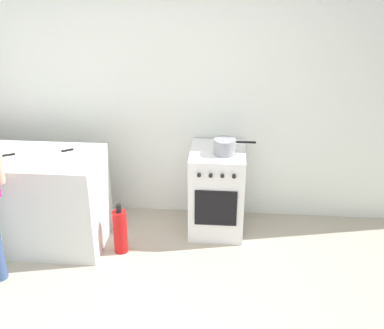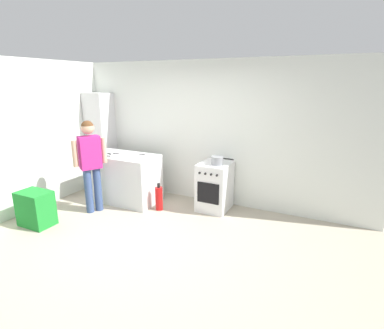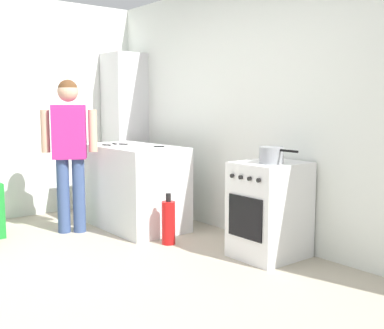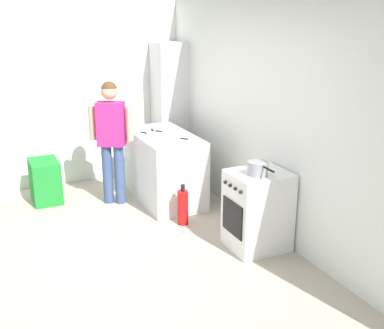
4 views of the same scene
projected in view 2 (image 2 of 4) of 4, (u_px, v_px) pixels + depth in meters
The scene contains 15 objects.
ground_plane at pixel (149, 245), 4.20m from camera, with size 8.00×8.00×0.00m, color #ADA38E.
back_wall at pixel (206, 133), 5.54m from camera, with size 6.00×0.10×2.60m, color silver.
side_wall_left at pixel (36, 135), 5.30m from camera, with size 0.10×3.10×2.60m, color silver.
counter_unit at pixel (124, 178), 5.69m from camera, with size 1.30×0.70×0.90m, color silver.
oven_left at pixel (215, 186), 5.31m from camera, with size 0.52×0.62×0.85m.
pot at pixel (218, 161), 5.09m from camera, with size 0.39×0.21×0.14m.
knife_chef at pixel (137, 155), 5.54m from camera, with size 0.27×0.20×0.01m.
knife_bread at pixel (122, 154), 5.64m from camera, with size 0.32×0.19×0.01m.
knife_carving at pixel (107, 153), 5.70m from camera, with size 0.33×0.12×0.01m.
knife_utility at pixel (105, 156), 5.47m from camera, with size 0.24×0.12×0.01m.
person at pixel (90, 159), 5.07m from camera, with size 0.34×0.51×1.60m.
fire_extinguisher at pixel (159, 198), 5.32m from camera, with size 0.13×0.13×0.50m.
recycling_crate_lower at pixel (37, 217), 4.77m from camera, with size 0.52×0.36×0.28m, color #1E842D.
recycling_crate_upper at pixel (35, 200), 4.70m from camera, with size 0.52×0.36×0.28m, color #1E842D.
larder_cabinet at pixel (101, 141), 6.36m from camera, with size 0.48×0.44×2.00m, color silver.
Camera 2 is at (2.19, -3.10, 2.22)m, focal length 28.00 mm.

